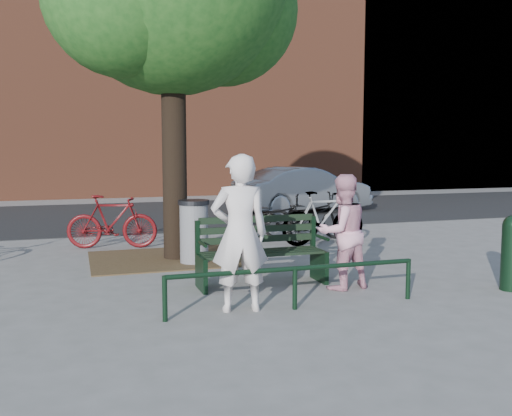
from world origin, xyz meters
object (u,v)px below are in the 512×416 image
object	(u,v)px
person_left	(240,233)
bicycle_c	(273,218)
park_bench	(260,250)
parked_car	(304,190)
person_right	(342,232)
litter_bin	(194,231)
bollard	(512,250)

from	to	relation	value
person_left	bicycle_c	bearing A→B (deg)	-107.23
park_bench	parked_car	xyz separation A→B (m)	(3.77, 7.59, 0.17)
person_right	person_left	bearing A→B (deg)	11.38
litter_bin	bicycle_c	xyz separation A→B (m)	(1.90, 1.58, -0.05)
bollard	litter_bin	world-z (taller)	litter_bin
litter_bin	bicycle_c	world-z (taller)	litter_bin
litter_bin	bicycle_c	distance (m)	2.47
person_left	park_bench	bearing A→B (deg)	-112.04
person_left	parked_car	distance (m)	9.77
parked_car	person_left	bearing A→B (deg)	140.72
person_left	parked_car	xyz separation A→B (m)	(4.39, 8.72, -0.25)
park_bench	bicycle_c	bearing A→B (deg)	67.89
person_right	litter_bin	bearing A→B (deg)	-63.96
bicycle_c	bollard	bearing A→B (deg)	-134.80
person_right	litter_bin	xyz separation A→B (m)	(-1.53, 2.21, -0.24)
park_bench	litter_bin	size ratio (longest dim) A/B	1.70
person_left	bollard	distance (m)	3.67
bicycle_c	person_right	bearing A→B (deg)	-160.93
park_bench	bollard	size ratio (longest dim) A/B	1.76
bicycle_c	park_bench	bearing A→B (deg)	-177.55
bicycle_c	parked_car	world-z (taller)	parked_car
litter_bin	bollard	bearing A→B (deg)	-39.39
park_bench	litter_bin	bearing A→B (deg)	109.34
person_left	litter_bin	bearing A→B (deg)	-84.12
person_right	parked_car	distance (m)	8.63
person_left	bollard	world-z (taller)	person_left
person_right	bollard	xyz separation A→B (m)	(2.08, -0.75, -0.23)
person_right	bollard	world-z (taller)	person_right
person_right	bollard	bearing A→B (deg)	151.50
park_bench	bollard	xyz separation A→B (m)	(3.03, -1.31, 0.05)
person_left	litter_bin	distance (m)	2.81
person_right	litter_bin	distance (m)	2.70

